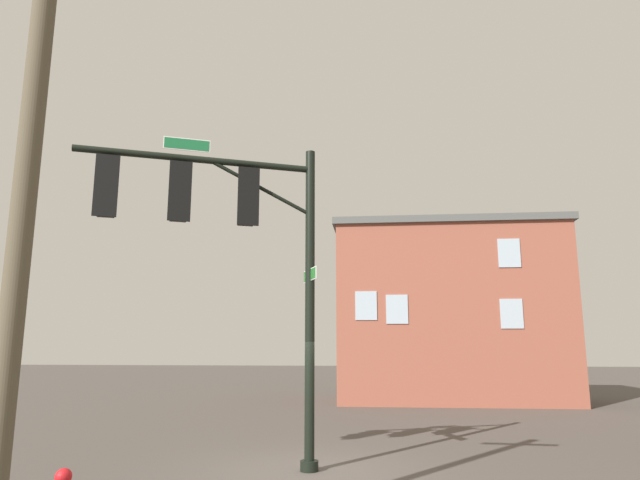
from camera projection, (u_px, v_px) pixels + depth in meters
name	position (u px, v px, depth m)	size (l,w,h in m)	color
ground_plane	(309.00, 471.00, 10.89)	(120.00, 120.00, 0.00)	#49423D
signal_pole_assembly	(221.00, 226.00, 11.30)	(4.64, 2.31, 6.61)	black
utility_pole	(30.00, 146.00, 6.10)	(1.80, 0.25, 8.83)	brown
brick_building	(448.00, 312.00, 25.37)	(10.21, 5.58, 7.89)	#934F3D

